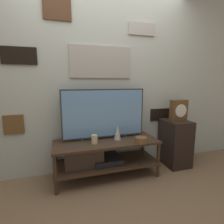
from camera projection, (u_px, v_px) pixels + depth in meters
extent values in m
plane|color=#846647|center=(113.00, 188.00, 2.11)|extent=(12.00, 12.00, 0.00)
cube|color=beige|center=(100.00, 76.00, 2.44)|extent=(6.40, 0.06, 2.70)
cube|color=#B2ADA3|center=(101.00, 62.00, 2.37)|extent=(0.84, 0.02, 0.42)
cube|color=#B2BCC6|center=(101.00, 62.00, 2.36)|extent=(0.80, 0.01, 0.39)
cube|color=black|center=(19.00, 56.00, 2.07)|extent=(0.40, 0.02, 0.20)
cube|color=slate|center=(19.00, 55.00, 2.06)|extent=(0.36, 0.01, 0.17)
cube|color=black|center=(161.00, 114.00, 2.78)|extent=(0.37, 0.02, 0.19)
cube|color=beige|center=(161.00, 114.00, 2.77)|extent=(0.33, 0.01, 0.15)
cube|color=#4C2D19|center=(57.00, 3.00, 2.10)|extent=(0.34, 0.02, 0.38)
cube|color=slate|center=(57.00, 3.00, 2.09)|extent=(0.30, 0.01, 0.34)
cube|color=brown|center=(14.00, 125.00, 2.18)|extent=(0.23, 0.02, 0.24)
cube|color=#2D2D33|center=(14.00, 125.00, 2.17)|extent=(0.20, 0.01, 0.21)
cube|color=#B7B2A8|center=(142.00, 29.00, 2.46)|extent=(0.41, 0.02, 0.17)
cube|color=beige|center=(142.00, 29.00, 2.45)|extent=(0.37, 0.01, 0.13)
cube|color=#422D1E|center=(106.00, 142.00, 2.30)|extent=(1.36, 0.50, 0.03)
cube|color=#422D1E|center=(107.00, 163.00, 2.35)|extent=(1.36, 0.50, 0.03)
cylinder|color=#422D1E|center=(55.00, 174.00, 1.94)|extent=(0.04, 0.04, 0.50)
cylinder|color=#422D1E|center=(158.00, 159.00, 2.32)|extent=(0.04, 0.04, 0.50)
cylinder|color=#422D1E|center=(56.00, 158.00, 2.36)|extent=(0.04, 0.04, 0.50)
cylinder|color=#422D1E|center=(143.00, 147.00, 2.73)|extent=(0.04, 0.04, 0.50)
cube|color=black|center=(107.00, 159.00, 2.34)|extent=(0.36, 0.35, 0.07)
cube|color=#47382D|center=(83.00, 157.00, 2.24)|extent=(0.48, 0.28, 0.22)
cylinder|color=#333338|center=(82.00, 140.00, 2.31)|extent=(0.05, 0.05, 0.02)
cylinder|color=#333338|center=(125.00, 136.00, 2.49)|extent=(0.05, 0.05, 0.02)
cube|color=#333338|center=(104.00, 113.00, 2.34)|extent=(1.12, 0.04, 0.66)
cube|color=#6B9ED1|center=(105.00, 114.00, 2.33)|extent=(1.09, 0.01, 0.62)
cone|color=beige|center=(118.00, 132.00, 2.34)|extent=(0.09, 0.09, 0.20)
cylinder|color=brown|center=(141.00, 140.00, 2.22)|extent=(0.15, 0.15, 0.08)
cylinder|color=beige|center=(94.00, 139.00, 2.19)|extent=(0.08, 0.08, 0.11)
cube|color=black|center=(175.00, 143.00, 2.67)|extent=(0.34, 0.43, 0.69)
cube|color=brown|center=(179.00, 110.00, 2.60)|extent=(0.25, 0.10, 0.31)
cylinder|color=white|center=(181.00, 111.00, 2.55)|extent=(0.19, 0.01, 0.19)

